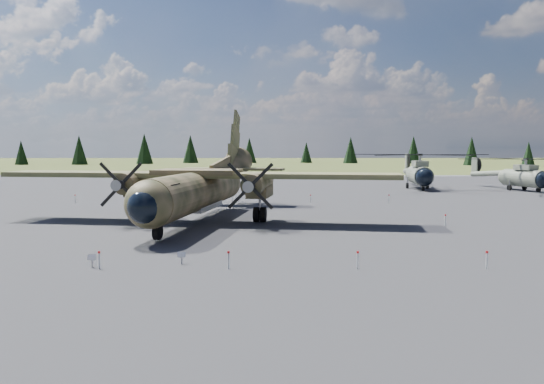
{
  "coord_description": "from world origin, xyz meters",
  "views": [
    {
      "loc": [
        3.98,
        -37.71,
        5.64
      ],
      "look_at": [
        4.04,
        2.0,
        2.3
      ],
      "focal_mm": 35.0,
      "sensor_mm": 36.0,
      "label": 1
    }
  ],
  "objects": [
    {
      "name": "info_placard_right",
      "position": [
        -0.36,
        -12.46,
        0.41
      ],
      "size": [
        0.4,
        0.21,
        0.61
      ],
      "rotation": [
        0.0,
        0.0,
        0.12
      ],
      "color": "gray",
      "rests_on": "ground"
    },
    {
      "name": "treeline",
      "position": [
        -3.12,
        -7.89,
        4.85
      ],
      "size": [
        326.06,
        328.03,
        11.0
      ],
      "color": "black",
      "rests_on": "ground"
    },
    {
      "name": "transport_plane",
      "position": [
        -1.42,
        3.39,
        2.86
      ],
      "size": [
        30.3,
        27.32,
        9.97
      ],
      "rotation": [
        0.0,
        0.0,
        -0.15
      ],
      "color": "#33351D",
      "rests_on": "ground"
    },
    {
      "name": "helicopter_near",
      "position": [
        24.04,
        33.95,
        3.42
      ],
      "size": [
        20.69,
        23.15,
        4.82
      ],
      "rotation": [
        0.0,
        0.0,
        -0.1
      ],
      "color": "gray",
      "rests_on": "ground"
    },
    {
      "name": "apron",
      "position": [
        0.0,
        10.0,
        0.0
      ],
      "size": [
        120.0,
        120.0,
        0.04
      ],
      "primitive_type": "cube",
      "color": "#5E5E63",
      "rests_on": "ground"
    },
    {
      "name": "ground",
      "position": [
        0.0,
        0.0,
        0.0
      ],
      "size": [
        500.0,
        500.0,
        0.0
      ],
      "primitive_type": "plane",
      "color": "#4B5827",
      "rests_on": "ground"
    },
    {
      "name": "helicopter_mid",
      "position": [
        36.79,
        31.14,
        3.02
      ],
      "size": [
        20.74,
        21.44,
        4.26
      ],
      "rotation": [
        0.0,
        0.0,
        0.28
      ],
      "color": "gray",
      "rests_on": "ground"
    },
    {
      "name": "barrier_fence",
      "position": [
        -0.46,
        -0.08,
        0.51
      ],
      "size": [
        33.12,
        29.62,
        0.85
      ],
      "color": "silver",
      "rests_on": "ground"
    },
    {
      "name": "info_placard_left",
      "position": [
        -4.46,
        -13.14,
        0.42
      ],
      "size": [
        0.4,
        0.17,
        0.63
      ],
      "rotation": [
        0.0,
        0.0,
        0.0
      ],
      "color": "gray",
      "rests_on": "ground"
    }
  ]
}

